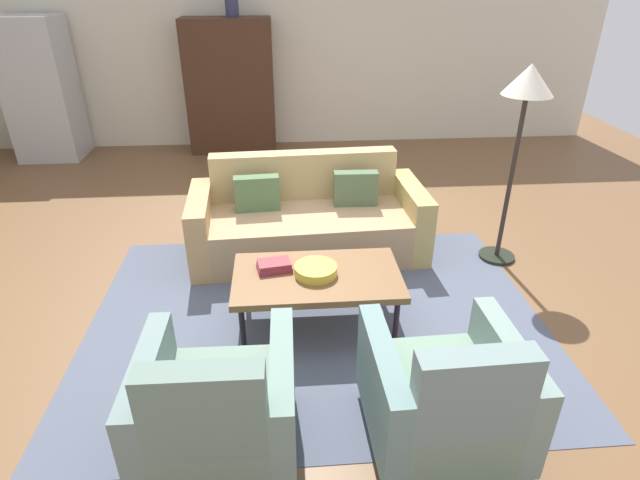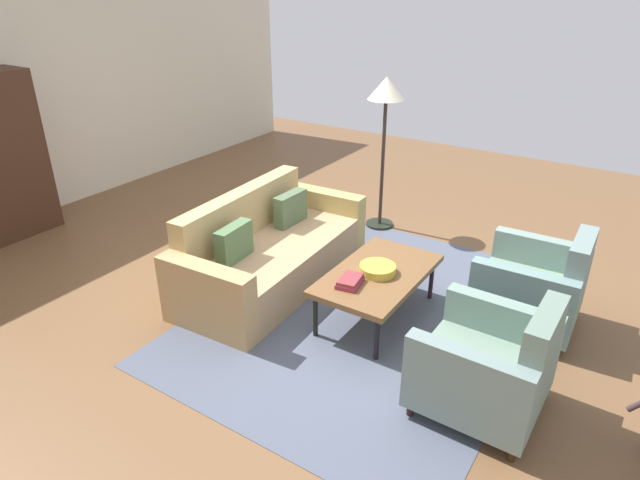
# 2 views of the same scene
# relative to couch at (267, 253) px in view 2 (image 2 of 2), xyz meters

# --- Properties ---
(ground_plane) EXTENTS (10.92, 10.92, 0.00)m
(ground_plane) POSITION_rel_couch_xyz_m (-0.03, -0.56, -0.29)
(ground_plane) COLOR brown
(wall_back) EXTENTS (9.10, 0.12, 2.80)m
(wall_back) POSITION_rel_couch_xyz_m (-0.03, 3.44, 1.11)
(wall_back) COLOR beige
(wall_back) RESTS_ON ground
(area_rug) EXTENTS (3.40, 2.60, 0.01)m
(area_rug) POSITION_rel_couch_xyz_m (0.00, -1.14, -0.28)
(area_rug) COLOR #51596B
(area_rug) RESTS_ON ground
(couch) EXTENTS (2.14, 1.00, 0.86)m
(couch) POSITION_rel_couch_xyz_m (0.00, 0.00, 0.00)
(couch) COLOR tan
(couch) RESTS_ON ground
(coffee_table) EXTENTS (1.20, 0.70, 0.43)m
(coffee_table) POSITION_rel_couch_xyz_m (0.00, -1.19, 0.11)
(coffee_table) COLOR black
(coffee_table) RESTS_ON ground
(armchair_left) EXTENTS (0.81, 0.81, 0.88)m
(armchair_left) POSITION_rel_couch_xyz_m (-0.60, -2.35, 0.06)
(armchair_left) COLOR black
(armchair_left) RESTS_ON ground
(armchair_right) EXTENTS (0.82, 0.82, 0.88)m
(armchair_right) POSITION_rel_couch_xyz_m (0.61, -2.35, 0.06)
(armchair_right) COLOR black
(armchair_right) RESTS_ON ground
(fruit_bowl) EXTENTS (0.30, 0.30, 0.07)m
(fruit_bowl) POSITION_rel_couch_xyz_m (-0.01, -1.19, 0.18)
(fruit_bowl) COLOR gold
(fruit_bowl) RESTS_ON coffee_table
(book_stack) EXTENTS (0.27, 0.21, 0.06)m
(book_stack) POSITION_rel_couch_xyz_m (-0.30, -1.09, 0.18)
(book_stack) COLOR maroon
(book_stack) RESTS_ON coffee_table
(floor_lamp) EXTENTS (0.40, 0.40, 1.72)m
(floor_lamp) POSITION_rel_couch_xyz_m (1.73, -0.33, 1.16)
(floor_lamp) COLOR black
(floor_lamp) RESTS_ON ground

